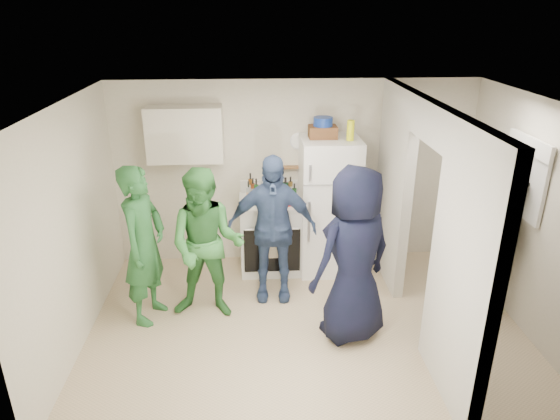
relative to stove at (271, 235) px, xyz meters
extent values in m
plane|color=#CFB791|center=(0.33, -1.37, -0.50)|extent=(4.80, 4.80, 0.00)
plane|color=silver|center=(0.33, 0.33, 0.75)|extent=(4.80, 0.00, 4.80)
plane|color=silver|center=(0.33, -3.07, 0.75)|extent=(4.80, 0.00, 4.80)
plane|color=silver|center=(-2.07, -1.37, 0.75)|extent=(0.00, 3.40, 3.40)
plane|color=silver|center=(2.73, -1.37, 0.75)|extent=(0.00, 3.40, 3.40)
plane|color=white|center=(0.33, -1.37, 2.00)|extent=(4.80, 4.80, 0.00)
cube|color=silver|center=(1.53, -0.27, 0.75)|extent=(0.12, 1.20, 2.50)
cube|color=silver|center=(1.53, -2.47, 0.75)|extent=(0.12, 1.20, 2.50)
cube|color=silver|center=(1.53, -1.37, 1.80)|extent=(0.12, 1.00, 0.40)
cube|color=white|center=(0.00, 0.00, 0.00)|extent=(0.83, 0.69, 0.99)
cube|color=silver|center=(-1.07, 0.15, 1.35)|extent=(0.95, 0.34, 0.70)
cube|color=white|center=(0.76, -0.03, 0.41)|extent=(0.75, 0.73, 1.81)
cube|color=brown|center=(0.66, 0.02, 1.39)|extent=(0.35, 0.25, 0.15)
cylinder|color=navy|center=(0.66, 0.02, 1.52)|extent=(0.24, 0.24, 0.11)
cylinder|color=#F0FB15|center=(0.98, -0.13, 1.44)|extent=(0.09, 0.09, 0.25)
cylinder|color=white|center=(0.38, 0.31, 1.20)|extent=(0.22, 0.02, 0.22)
cube|color=olive|center=(0.33, 0.28, 0.85)|extent=(0.35, 0.08, 0.03)
cube|color=black|center=(2.71, -1.17, 1.15)|extent=(0.03, 0.70, 0.80)
cube|color=white|center=(2.70, -1.17, 1.15)|extent=(0.04, 0.76, 0.86)
cube|color=white|center=(2.67, -1.17, 1.50)|extent=(0.04, 0.82, 0.18)
cylinder|color=yellow|center=(-0.12, -0.22, 0.62)|extent=(0.09, 0.09, 0.25)
cylinder|color=red|center=(0.22, -0.20, 0.56)|extent=(0.09, 0.09, 0.12)
imported|color=#2B6D37|center=(-1.44, -1.08, 0.42)|extent=(0.62, 0.77, 1.83)
imported|color=#3D8B42|center=(-0.76, -1.07, 0.39)|extent=(0.94, 0.78, 1.77)
imported|color=#3B4D82|center=(-0.02, -0.71, 0.41)|extent=(1.09, 0.51, 1.81)
imported|color=black|center=(0.80, -1.56, 0.46)|extent=(1.11, 0.98, 1.92)
imported|color=black|center=(2.40, -1.11, 0.43)|extent=(1.13, 1.38, 1.85)
cylinder|color=brown|center=(-0.26, 0.14, 0.66)|extent=(0.06, 0.06, 0.33)
cylinder|color=#1E5C22|center=(-0.19, -0.08, 0.66)|extent=(0.06, 0.06, 0.33)
cylinder|color=#B5BEC5|center=(-0.09, 0.16, 0.64)|extent=(0.06, 0.06, 0.28)
cylinder|color=brown|center=(0.00, -0.06, 0.63)|extent=(0.08, 0.08, 0.27)
cylinder|color=#9AA5AB|center=(0.12, 0.17, 0.63)|extent=(0.08, 0.08, 0.27)
cylinder|color=#13351C|center=(0.19, 0.03, 0.65)|extent=(0.08, 0.08, 0.30)
cylinder|color=olive|center=(0.27, 0.12, 0.63)|extent=(0.06, 0.06, 0.28)
cylinder|color=#A3A7AF|center=(-0.29, -0.13, 0.65)|extent=(0.06, 0.06, 0.31)
cylinder|color=#4F180D|center=(0.04, 0.12, 0.66)|extent=(0.06, 0.06, 0.32)
cylinder|color=#1E5722|center=(0.30, -0.12, 0.63)|extent=(0.06, 0.06, 0.26)
cylinder|color=brown|center=(-0.23, 0.04, 0.64)|extent=(0.06, 0.06, 0.29)
cylinder|color=gray|center=(0.14, -0.14, 0.64)|extent=(0.08, 0.08, 0.29)
camera|label=1|loc=(-0.23, -6.08, 2.85)|focal=32.00mm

